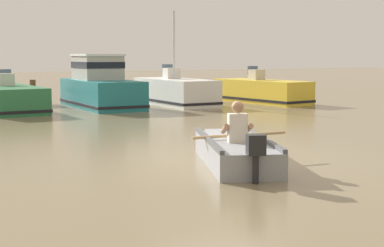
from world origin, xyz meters
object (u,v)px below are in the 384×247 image
object	(u,v)px
moored_boat_white	(175,92)
moored_boat_yellow	(262,92)
moored_boat_green	(8,99)
moored_boat_teal	(101,87)
rowboat_with_person	(235,151)

from	to	relation	value
moored_boat_white	moored_boat_yellow	distance (m)	3.76
moored_boat_green	moored_boat_yellow	bearing A→B (deg)	-4.57
moored_boat_green	moored_boat_teal	xyz separation A→B (m)	(3.46, 0.02, 0.34)
rowboat_with_person	moored_boat_teal	world-z (taller)	moored_boat_teal
moored_boat_green	moored_boat_yellow	xyz separation A→B (m)	(10.24, -0.82, 0.02)
moored_boat_green	moored_boat_yellow	size ratio (longest dim) A/B	0.99
moored_boat_teal	moored_boat_white	bearing A→B (deg)	-2.92
rowboat_with_person	moored_boat_green	distance (m)	12.68
rowboat_with_person	moored_boat_yellow	world-z (taller)	moored_boat_yellow
moored_boat_teal	moored_boat_yellow	xyz separation A→B (m)	(6.78, -0.84, -0.32)
moored_boat_white	rowboat_with_person	bearing A→B (deg)	-110.52
moored_boat_teal	rowboat_with_person	bearing A→B (deg)	-97.09
rowboat_with_person	moored_boat_green	xyz separation A→B (m)	(-1.90, 12.54, 0.18)
rowboat_with_person	moored_boat_green	size ratio (longest dim) A/B	0.76
rowboat_with_person	moored_boat_green	bearing A→B (deg)	98.60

